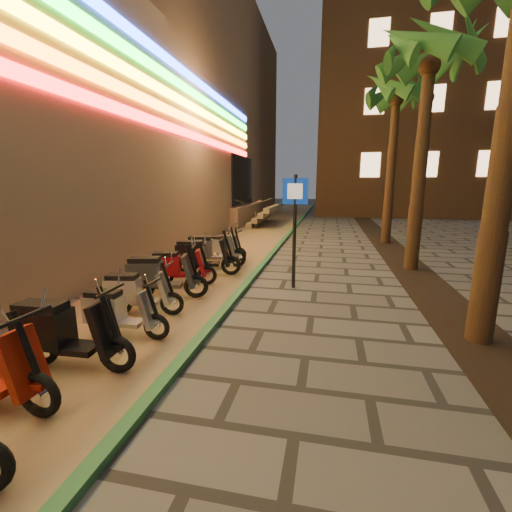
% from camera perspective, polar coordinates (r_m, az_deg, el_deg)
% --- Properties ---
extents(ground, '(120.00, 120.00, 0.00)m').
position_cam_1_polar(ground, '(4.79, -3.18, -20.17)').
color(ground, '#474442').
rests_on(ground, ground).
extents(parking_strip, '(3.40, 60.00, 0.01)m').
position_cam_1_polar(parking_strip, '(14.62, -2.79, 1.81)').
color(parking_strip, '#8C7251').
rests_on(parking_strip, ground).
extents(green_curb, '(0.18, 60.00, 0.10)m').
position_cam_1_polar(green_curb, '(14.28, 3.82, 1.74)').
color(green_curb, '#286B3B').
rests_on(green_curb, ground).
extents(planting_strip, '(1.20, 40.00, 0.02)m').
position_cam_1_polar(planting_strip, '(9.60, 26.78, -4.76)').
color(planting_strip, black).
rests_on(planting_strip, ground).
extents(apartment_block, '(18.00, 16.06, 25.00)m').
position_cam_1_polar(apartment_block, '(38.10, 26.33, 25.83)').
color(apartment_block, brown).
rests_on(apartment_block, ground).
extents(palm_c, '(2.97, 3.02, 6.91)m').
position_cam_1_polar(palm_c, '(11.65, 26.98, 26.51)').
color(palm_c, '#472D19').
rests_on(palm_c, ground).
extents(palm_d, '(2.97, 3.02, 7.16)m').
position_cam_1_polar(palm_d, '(16.47, 22.35, 22.91)').
color(palm_d, '#472D19').
rests_on(palm_d, ground).
extents(pedestrian_sign, '(0.61, 0.11, 2.77)m').
position_cam_1_polar(pedestrian_sign, '(8.34, 6.47, 6.63)').
color(pedestrian_sign, black).
rests_on(pedestrian_sign, ground).
extents(scooter_4, '(1.75, 0.61, 1.23)m').
position_cam_1_polar(scooter_4, '(5.57, -29.75, -10.91)').
color(scooter_4, black).
rests_on(scooter_4, ground).
extents(scooter_5, '(1.47, 0.52, 1.04)m').
position_cam_1_polar(scooter_5, '(6.26, -22.18, -8.56)').
color(scooter_5, black).
rests_on(scooter_5, ground).
extents(scooter_6, '(1.53, 0.66, 1.08)m').
position_cam_1_polar(scooter_6, '(7.17, -19.52, -5.69)').
color(scooter_6, black).
rests_on(scooter_6, ground).
extents(scooter_7, '(1.77, 0.88, 1.25)m').
position_cam_1_polar(scooter_7, '(7.98, -16.05, -3.13)').
color(scooter_7, black).
rests_on(scooter_7, ground).
extents(scooter_8, '(1.61, 0.85, 1.14)m').
position_cam_1_polar(scooter_8, '(8.91, -13.17, -1.75)').
color(scooter_8, black).
rests_on(scooter_8, ground).
extents(scooter_9, '(1.84, 0.80, 1.29)m').
position_cam_1_polar(scooter_9, '(9.84, -9.28, 0.05)').
color(scooter_9, black).
rests_on(scooter_9, ground).
extents(scooter_10, '(1.81, 0.88, 1.28)m').
position_cam_1_polar(scooter_10, '(10.71, -7.82, 1.03)').
color(scooter_10, black).
rests_on(scooter_10, ground).
extents(scooter_11, '(1.49, 0.56, 1.05)m').
position_cam_1_polar(scooter_11, '(11.81, -5.90, 1.58)').
color(scooter_11, black).
rests_on(scooter_11, ground).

